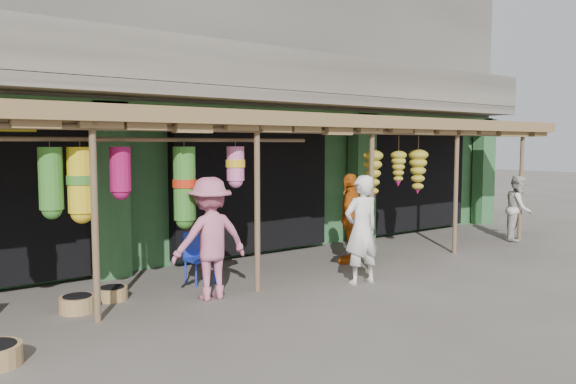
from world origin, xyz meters
TOP-DOWN VIEW (x-y plane):
  - ground at (0.00, 0.00)m, footprint 80.00×80.00m
  - building at (-0.00, 4.87)m, footprint 16.40×6.80m
  - awning at (-0.17, 0.80)m, footprint 14.00×2.70m
  - blue_chair at (-1.99, 0.84)m, footprint 0.41×0.42m
  - basket_left at (-3.49, 0.68)m, footprint 0.55×0.55m
  - basket_right at (-4.08, 0.38)m, footprint 0.63×0.63m
  - person_front at (0.13, -0.83)m, footprint 0.70×0.50m
  - person_right at (6.00, -0.16)m, footprint 0.93×0.84m
  - person_vendor at (1.10, 0.44)m, footprint 1.07×0.93m
  - person_shopper at (-2.30, -0.13)m, footprint 1.21×0.75m

SIDE VIEW (x-z plane):
  - ground at x=0.00m, z-range 0.00..0.00m
  - basket_left at x=-3.49m, z-range 0.00..0.19m
  - basket_right at x=-4.08m, z-range 0.00..0.22m
  - blue_chair at x=-1.99m, z-range 0.05..0.89m
  - person_right at x=6.00m, z-range 0.00..1.56m
  - person_vendor at x=1.10m, z-range 0.00..1.73m
  - person_front at x=0.13m, z-range 0.00..1.79m
  - person_shopper at x=-2.30m, z-range 0.00..1.81m
  - awning at x=-0.17m, z-range 1.17..3.96m
  - building at x=0.00m, z-range -0.13..6.87m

